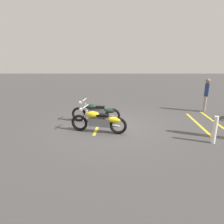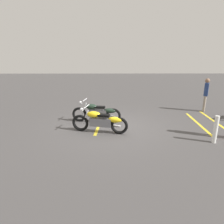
# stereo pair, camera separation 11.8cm
# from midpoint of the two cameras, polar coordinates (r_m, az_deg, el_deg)

# --- Properties ---
(ground_plane) EXTENTS (60.00, 60.00, 0.00)m
(ground_plane) POSITION_cam_midpoint_polar(r_m,az_deg,el_deg) (8.06, -0.50, -4.46)
(ground_plane) COLOR #474444
(motorcycle_bright_foreground) EXTENTS (2.20, 0.73, 1.04)m
(motorcycle_bright_foreground) POSITION_cam_midpoint_polar(r_m,az_deg,el_deg) (7.32, -3.85, -2.77)
(motorcycle_bright_foreground) COLOR black
(motorcycle_bright_foreground) RESTS_ON ground
(motorcycle_dark_foreground) EXTENTS (2.22, 0.63, 1.04)m
(motorcycle_dark_foreground) POSITION_cam_midpoint_polar(r_m,az_deg,el_deg) (8.53, -4.80, -0.10)
(motorcycle_dark_foreground) COLOR black
(motorcycle_dark_foreground) RESTS_ON ground
(bystander_secondary) EXTENTS (0.30, 0.32, 1.79)m
(bystander_secondary) POSITION_cam_midpoint_polar(r_m,az_deg,el_deg) (11.30, 26.10, 5.06)
(bystander_secondary) COLOR gray
(bystander_secondary) RESTS_ON ground
(bollard_post) EXTENTS (0.14, 0.14, 0.96)m
(bollard_post) POSITION_cam_midpoint_polar(r_m,az_deg,el_deg) (7.29, 28.28, -4.64)
(bollard_post) COLOR white
(bollard_post) RESTS_ON ground
(parking_stripe_near) EXTENTS (0.36, 3.20, 0.01)m
(parking_stripe_near) POSITION_cam_midpoint_polar(r_m,az_deg,el_deg) (8.66, -4.00, -3.01)
(parking_stripe_near) COLOR yellow
(parking_stripe_near) RESTS_ON ground
(parking_stripe_mid) EXTENTS (0.36, 3.20, 0.01)m
(parking_stripe_mid) POSITION_cam_midpoint_polar(r_m,az_deg,el_deg) (9.26, 24.09, -3.14)
(parking_stripe_mid) COLOR yellow
(parking_stripe_mid) RESTS_ON ground
(parking_stripe_far) EXTENTS (0.36, 3.20, 0.01)m
(parking_stripe_far) POSITION_cam_midpoint_polar(r_m,az_deg,el_deg) (9.98, 27.86, -2.30)
(parking_stripe_far) COLOR yellow
(parking_stripe_far) RESTS_ON ground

